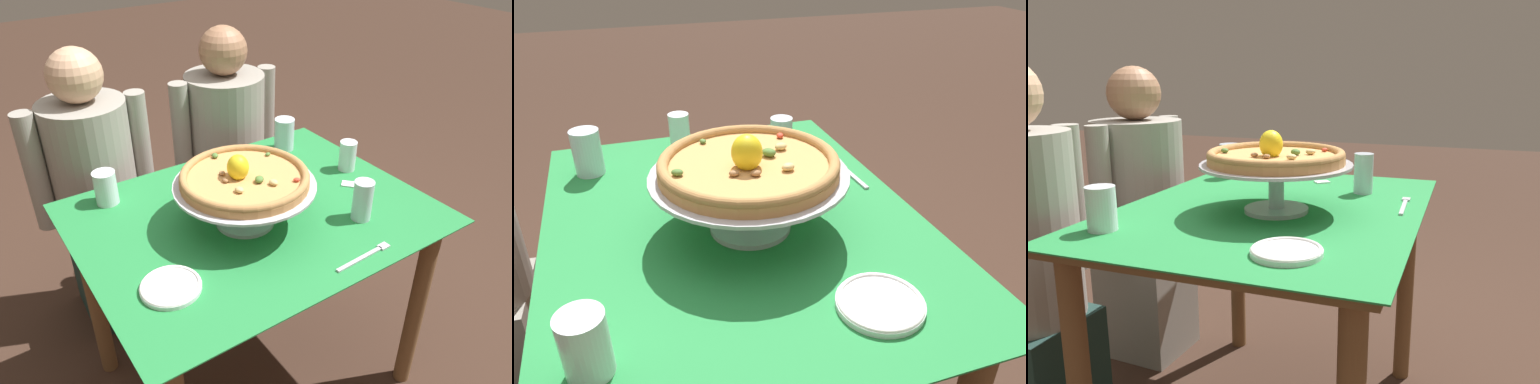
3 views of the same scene
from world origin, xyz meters
TOP-DOWN VIEW (x-y plane):
  - ground_plane at (0.00, 0.00)m, footprint 14.00×14.00m
  - dining_table at (0.00, 0.00)m, footprint 1.10×0.85m
  - pizza_stand at (-0.05, -0.03)m, footprint 0.43×0.43m
  - pizza at (-0.05, -0.03)m, footprint 0.39×0.39m
  - water_glass_side_right at (0.45, 0.05)m, footprint 0.06×0.06m
  - water_glass_back_right at (0.35, 0.31)m, footprint 0.08×0.08m
  - water_glass_back_left at (-0.36, 0.32)m, footprint 0.07×0.07m
  - water_glass_front_right at (0.26, -0.21)m, footprint 0.06×0.06m
  - side_plate at (-0.37, -0.17)m, footprint 0.16×0.16m
  - dinner_fork at (0.14, -0.36)m, footprint 0.20×0.03m
  - sugar_packet at (0.37, -0.04)m, footprint 0.06×0.06m
  - diner_left at (-0.31, 0.66)m, footprint 0.48×0.34m
  - diner_right at (0.31, 0.69)m, footprint 0.51×0.37m

SIDE VIEW (x-z plane):
  - ground_plane at x=0.00m, z-range 0.00..0.00m
  - diner_left at x=-0.31m, z-range -0.03..1.16m
  - diner_right at x=0.31m, z-range -0.01..1.16m
  - dining_table at x=0.00m, z-range 0.25..1.02m
  - sugar_packet at x=0.37m, z-range 0.76..0.77m
  - dinner_fork at x=0.14m, z-range 0.76..0.77m
  - side_plate at x=-0.37m, z-range 0.76..0.78m
  - water_glass_side_right at x=0.45m, z-range 0.76..0.87m
  - water_glass_back_left at x=-0.36m, z-range 0.76..0.87m
  - water_glass_back_right at x=0.35m, z-range 0.76..0.88m
  - water_glass_front_right at x=0.26m, z-range 0.76..0.89m
  - pizza_stand at x=-0.05m, z-range 0.80..0.94m
  - pizza at x=-0.05m, z-range 0.88..0.97m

